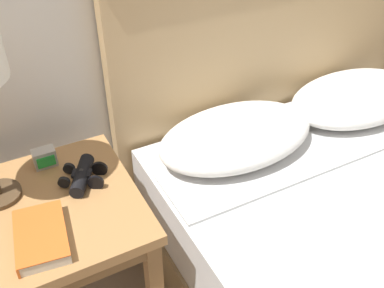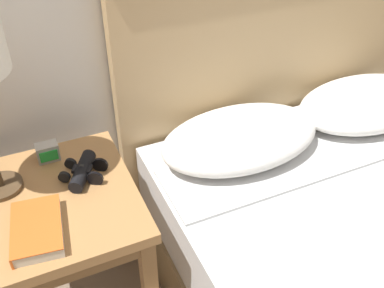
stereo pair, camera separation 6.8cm
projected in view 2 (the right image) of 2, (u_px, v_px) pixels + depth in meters
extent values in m
cube|color=#AD7A47|center=(47.00, 204.00, 1.32)|extent=(0.52, 0.53, 0.04)
cube|color=brown|center=(49.00, 214.00, 1.35)|extent=(0.49, 0.49, 0.05)
cube|color=olive|center=(111.00, 208.00, 1.75)|extent=(0.04, 0.04, 0.60)
cube|color=silver|center=(324.00, 149.00, 1.67)|extent=(1.25, 0.28, 0.01)
cube|color=tan|center=(275.00, 90.00, 1.88)|extent=(1.36, 0.06, 1.21)
ellipsoid|color=white|center=(241.00, 138.00, 1.61)|extent=(0.60, 0.36, 0.15)
ellipsoid|color=white|center=(366.00, 103.00, 1.80)|extent=(0.60, 0.36, 0.15)
cylinder|color=#4C3823|center=(1.00, 186.00, 1.34)|extent=(0.13, 0.13, 0.01)
cube|color=silver|center=(37.00, 229.00, 1.19)|extent=(0.15, 0.22, 0.03)
cube|color=orange|center=(36.00, 225.00, 1.18)|extent=(0.15, 0.22, 0.00)
cube|color=orange|center=(13.00, 235.00, 1.18)|extent=(0.03, 0.21, 0.04)
cylinder|color=black|center=(80.00, 178.00, 1.35)|extent=(0.08, 0.10, 0.04)
cylinder|color=black|center=(95.00, 179.00, 1.35)|extent=(0.05, 0.03, 0.05)
cylinder|color=black|center=(64.00, 177.00, 1.35)|extent=(0.04, 0.03, 0.04)
cylinder|color=black|center=(85.00, 164.00, 1.40)|extent=(0.08, 0.10, 0.04)
cylinder|color=black|center=(100.00, 165.00, 1.40)|extent=(0.05, 0.03, 0.05)
cylinder|color=black|center=(70.00, 164.00, 1.41)|extent=(0.04, 0.03, 0.04)
cube|color=black|center=(82.00, 169.00, 1.37)|extent=(0.07, 0.06, 0.01)
cylinder|color=black|center=(82.00, 168.00, 1.37)|extent=(0.02, 0.02, 0.02)
cube|color=#B7B2A8|center=(48.00, 152.00, 1.44)|extent=(0.07, 0.04, 0.06)
cube|color=green|center=(49.00, 156.00, 1.42)|extent=(0.06, 0.00, 0.04)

